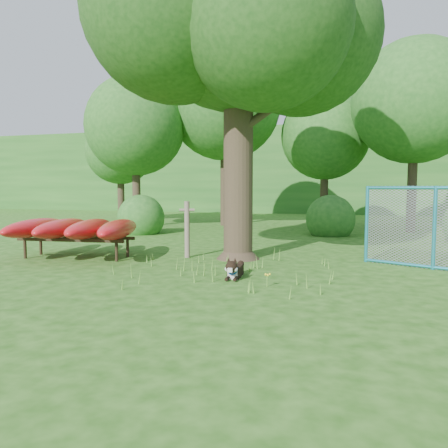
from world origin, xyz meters
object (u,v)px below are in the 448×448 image
(kayak_rack, at_px, (76,228))
(husky_dog, at_px, (234,270))
(oak_tree, at_px, (236,10))
(fence_section, at_px, (434,228))

(kayak_rack, relative_size, husky_dog, 3.48)
(oak_tree, relative_size, kayak_rack, 2.56)
(fence_section, bearing_deg, husky_dog, -127.13)
(kayak_rack, bearing_deg, husky_dog, -21.48)
(kayak_rack, distance_m, fence_section, 8.38)
(oak_tree, height_order, kayak_rack, oak_tree)
(kayak_rack, height_order, fence_section, fence_section)
(oak_tree, xyz_separation_m, husky_dog, (0.58, -2.30, -5.84))
(fence_section, bearing_deg, oak_tree, -158.16)
(fence_section, bearing_deg, kayak_rack, -149.49)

